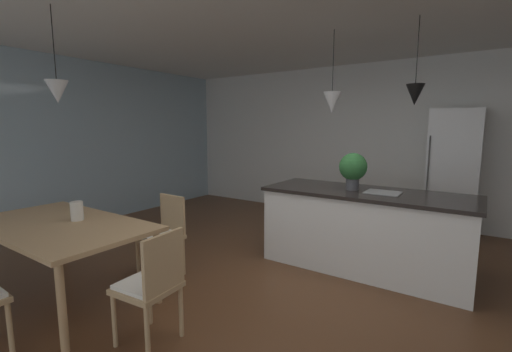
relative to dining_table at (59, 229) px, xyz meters
The scene contains 13 objects.
ground_plane 2.33m from the dining_table, 36.24° to the left, with size 10.00×8.40×0.04m, color brown.
wall_back_kitchen 4.96m from the dining_table, 68.57° to the left, with size 10.00×0.12×2.70m, color silver.
window_wall_left_glazing 2.71m from the dining_table, 149.83° to the left, with size 0.06×8.40×2.70m, color #9EB7C6.
dining_table is the anchor object (origin of this frame).
chair_kitchen_end 1.32m from the dining_table, ahead, with size 0.43×0.43×0.87m.
chair_far_right 0.99m from the dining_table, 64.30° to the left, with size 0.42×0.42×0.87m.
kitchen_island 3.17m from the dining_table, 46.43° to the left, with size 2.26×0.89×0.91m.
refrigerator 5.08m from the dining_table, 55.43° to the left, with size 0.66×0.67×1.87m.
pendant_over_table 1.28m from the dining_table, 119.13° to the left, with size 0.20×0.20×0.87m.
pendant_over_island_main 3.13m from the dining_table, 52.78° to the left, with size 0.20×0.20×0.93m.
pendant_over_island_aux 3.70m from the dining_table, 41.18° to the left, with size 0.18×0.18×0.87m.
potted_plant_on_island 3.09m from the dining_table, 48.64° to the left, with size 0.31×0.31×0.42m.
vase_on_dining_table 0.22m from the dining_table, 71.58° to the left, with size 0.11×0.11×0.18m.
Camera 1 is at (1.47, -2.84, 1.61)m, focal length 23.96 mm.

